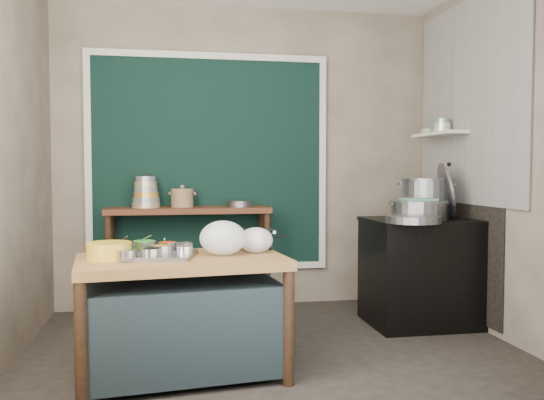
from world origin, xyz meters
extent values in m
cube|color=#2F2924|center=(0.00, 0.00, -0.01)|extent=(3.50, 3.00, 0.02)
cube|color=gray|center=(0.00, 1.51, 1.40)|extent=(3.50, 0.02, 2.80)
cube|color=gray|center=(-1.76, 0.00, 1.40)|extent=(0.02, 3.00, 2.80)
cube|color=gray|center=(1.76, 0.00, 1.40)|extent=(0.02, 3.00, 2.80)
cube|color=black|center=(-0.35, 1.47, 1.35)|extent=(2.10, 0.02, 1.90)
cube|color=#B2B2AA|center=(1.74, 0.55, 1.85)|extent=(0.02, 1.70, 1.70)
cube|color=black|center=(1.74, 0.65, 0.70)|extent=(0.01, 1.30, 1.30)
cube|color=beige|center=(1.63, 0.85, 1.60)|extent=(0.22, 0.70, 0.03)
cube|color=brown|center=(-0.65, -0.35, 0.38)|extent=(1.32, 0.86, 0.75)
cube|color=#552C18|center=(-0.55, 1.28, 0.47)|extent=(1.45, 0.40, 0.95)
cube|color=black|center=(1.35, 0.55, 0.42)|extent=(0.90, 0.68, 0.85)
cube|color=black|center=(1.35, 0.55, 0.86)|extent=(0.92, 0.69, 0.03)
cube|color=gray|center=(-0.84, -0.31, 0.76)|extent=(0.60, 0.48, 0.02)
cylinder|color=gray|center=(-0.77, -0.34, 0.80)|extent=(0.12, 0.12, 0.05)
cylinder|color=silver|center=(-0.63, -0.36, 0.80)|extent=(0.10, 0.10, 0.05)
cylinder|color=gray|center=(-1.00, -0.20, 0.80)|extent=(0.13, 0.13, 0.05)
cylinder|color=gray|center=(-0.74, -0.19, 0.80)|extent=(0.12, 0.12, 0.05)
cylinder|color=gray|center=(-0.88, -0.18, 0.80)|extent=(0.15, 0.15, 0.06)
cylinder|color=gray|center=(-0.83, -0.47, 0.80)|extent=(0.12, 0.12, 0.05)
cylinder|color=gray|center=(-0.63, -0.21, 0.80)|extent=(0.11, 0.11, 0.05)
cylinder|color=gray|center=(-0.97, -0.47, 0.80)|extent=(0.11, 0.11, 0.05)
cylinder|color=#B38C21|center=(-1.08, -0.36, 0.80)|extent=(0.35, 0.35, 0.10)
ellipsoid|color=white|center=(-0.39, -0.32, 0.86)|extent=(0.37, 0.34, 0.22)
ellipsoid|color=white|center=(-0.17, -0.25, 0.83)|extent=(0.22, 0.19, 0.16)
cylinder|color=tan|center=(-0.92, 1.30, 0.97)|extent=(0.25, 0.25, 0.05)
cylinder|color=gray|center=(-0.92, 1.30, 1.02)|extent=(0.24, 0.24, 0.05)
cylinder|color=gold|center=(-0.92, 1.30, 1.07)|extent=(0.22, 0.22, 0.05)
cylinder|color=gray|center=(-0.92, 1.30, 1.11)|extent=(0.21, 0.21, 0.05)
cylinder|color=tan|center=(-0.92, 1.30, 1.16)|extent=(0.20, 0.20, 0.05)
cylinder|color=gray|center=(-0.92, 1.30, 1.21)|extent=(0.18, 0.18, 0.05)
cylinder|color=gray|center=(-0.93, 1.27, 1.00)|extent=(0.17, 0.17, 0.09)
cylinder|color=gray|center=(-0.09, 1.26, 0.98)|extent=(0.29, 0.29, 0.05)
cylinder|color=gray|center=(1.57, 0.59, 1.11)|extent=(0.24, 0.48, 0.46)
cube|color=#55957E|center=(1.28, 0.49, 1.04)|extent=(0.26, 0.20, 0.02)
cylinder|color=gray|center=(1.11, 0.23, 0.91)|extent=(0.51, 0.51, 0.06)
cylinder|color=silver|center=(1.63, 0.81, 1.63)|extent=(0.15, 0.15, 0.04)
cylinder|color=silver|center=(1.63, 0.81, 1.67)|extent=(0.14, 0.14, 0.04)
cylinder|color=gray|center=(1.63, 0.81, 1.71)|extent=(0.13, 0.13, 0.04)
cylinder|color=gray|center=(1.63, 1.08, 1.64)|extent=(0.16, 0.16, 0.04)
camera|label=1|loc=(-0.73, -3.89, 1.28)|focal=38.00mm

